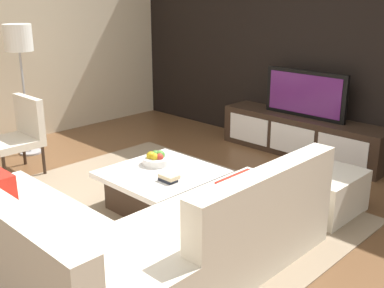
{
  "coord_description": "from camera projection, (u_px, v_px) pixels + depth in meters",
  "views": [
    {
      "loc": [
        2.96,
        -2.62,
        1.98
      ],
      "look_at": [
        -0.07,
        0.48,
        0.57
      ],
      "focal_mm": 43.79,
      "sensor_mm": 36.0,
      "label": 1
    }
  ],
  "objects": [
    {
      "name": "ground_plane",
      "position": [
        162.0,
        215.0,
        4.37
      ],
      "size": [
        14.0,
        14.0,
        0.0
      ],
      "primitive_type": "plane",
      "color": "brown"
    },
    {
      "name": "ottoman",
      "position": [
        318.0,
        190.0,
        4.41
      ],
      "size": [
        0.7,
        0.7,
        0.4
      ],
      "primitive_type": "cube",
      "color": "beige",
      "rests_on": "ground"
    },
    {
      "name": "feature_wall_back",
      "position": [
        322.0,
        42.0,
        5.77
      ],
      "size": [
        6.4,
        0.12,
        2.8
      ],
      "primitive_type": "cube",
      "color": "black",
      "rests_on": "ground"
    },
    {
      "name": "media_console",
      "position": [
        302.0,
        136.0,
        5.92
      ],
      "size": [
        2.17,
        0.48,
        0.5
      ],
      "color": "#332319",
      "rests_on": "ground"
    },
    {
      "name": "side_wall_left",
      "position": [
        9.0,
        38.0,
        6.2
      ],
      "size": [
        0.12,
        5.2,
        2.8
      ],
      "primitive_type": "cube",
      "color": "beige",
      "rests_on": "ground"
    },
    {
      "name": "coffee_table",
      "position": [
        162.0,
        189.0,
        4.44
      ],
      "size": [
        0.96,
        0.97,
        0.38
      ],
      "color": "#332319",
      "rests_on": "ground"
    },
    {
      "name": "fruit_bowl",
      "position": [
        156.0,
        159.0,
        4.55
      ],
      "size": [
        0.28,
        0.28,
        0.13
      ],
      "color": "silver",
      "rests_on": "coffee_table"
    },
    {
      "name": "accent_chair_near",
      "position": [
        20.0,
        132.0,
        5.26
      ],
      "size": [
        0.55,
        0.54,
        0.87
      ],
      "rotation": [
        0.0,
        0.0,
        0.17
      ],
      "color": "#332319",
      "rests_on": "ground"
    },
    {
      "name": "sectional_couch",
      "position": [
        120.0,
        239.0,
        3.37
      ],
      "size": [
        2.27,
        2.37,
        0.82
      ],
      "color": "beige",
      "rests_on": "ground"
    },
    {
      "name": "book_stack",
      "position": [
        169.0,
        178.0,
        4.15
      ],
      "size": [
        0.17,
        0.12,
        0.06
      ],
      "color": "#1E232D",
      "rests_on": "coffee_table"
    },
    {
      "name": "area_rug",
      "position": [
        155.0,
        211.0,
        4.43
      ],
      "size": [
        3.34,
        2.73,
        0.01
      ],
      "primitive_type": "cube",
      "color": "gray",
      "rests_on": "ground"
    },
    {
      "name": "television",
      "position": [
        305.0,
        94.0,
        5.75
      ],
      "size": [
        1.1,
        0.06,
        0.58
      ],
      "color": "black",
      "rests_on": "media_console"
    },
    {
      "name": "floor_lamp",
      "position": [
        19.0,
        45.0,
        5.63
      ],
      "size": [
        0.34,
        0.34,
        1.62
      ],
      "color": "#A5A5AA",
      "rests_on": "ground"
    }
  ]
}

